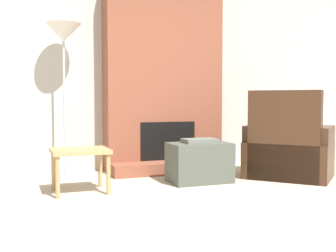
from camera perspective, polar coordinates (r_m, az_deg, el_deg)
The scene contains 7 objects.
ground_plane at distance 3.53m, azimuth 14.74°, elevation -12.28°, with size 24.00×24.00×0.00m, color #B2A893.
wall_back at distance 6.00m, azimuth -1.32°, elevation 6.83°, with size 6.91×0.06×2.60m, color #BCB7AD.
fireplace at distance 5.78m, azimuth -0.56°, elevation 6.28°, with size 1.62×0.70×2.60m.
ottoman at distance 4.91m, azimuth 4.28°, elevation -4.87°, with size 0.70×0.44×0.51m.
armchair at distance 5.34m, azimuth 15.92°, elevation -3.38°, with size 1.26×1.27×1.07m.
side_table at distance 4.44m, azimuth -11.83°, elevation -3.95°, with size 0.58×0.49×0.45m.
floor_lamp_left at distance 5.36m, azimuth -13.99°, elevation 11.28°, with size 0.43×0.43×1.88m.
Camera 1 is at (-1.98, -2.77, 0.95)m, focal length 45.00 mm.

